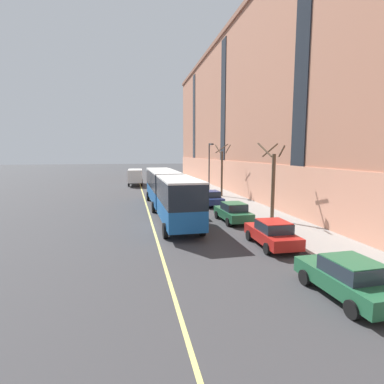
# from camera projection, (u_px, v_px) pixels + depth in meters

# --- Properties ---
(ground_plane) EXTENTS (260.00, 260.00, 0.00)m
(ground_plane) POSITION_uv_depth(u_px,v_px,m) (166.00, 224.00, 23.09)
(ground_plane) COLOR #38383A
(sidewalk) EXTENTS (4.28, 160.00, 0.15)m
(sidewalk) POSITION_uv_depth(u_px,v_px,m) (257.00, 212.00, 27.74)
(sidewalk) COLOR gray
(sidewalk) RESTS_ON ground
(apartment_facade) EXTENTS (15.20, 110.00, 23.25)m
(apartment_facade) POSITION_uv_depth(u_px,v_px,m) (367.00, 79.00, 24.93)
(apartment_facade) COLOR #B2755B
(apartment_facade) RESTS_ON ground
(city_bus) EXTENTS (2.99, 19.14, 3.71)m
(city_bus) POSITION_uv_depth(u_px,v_px,m) (167.00, 190.00, 27.07)
(city_bus) COLOR #19569E
(city_bus) RESTS_ON ground
(parked_car_navy_0) EXTENTS (2.05, 4.42, 1.56)m
(parked_car_navy_0) POSITION_uv_depth(u_px,v_px,m) (210.00, 198.00, 31.30)
(parked_car_navy_0) COLOR navy
(parked_car_navy_0) RESTS_ON ground
(parked_car_green_1) EXTENTS (2.11, 4.33, 1.56)m
(parked_car_green_1) POSITION_uv_depth(u_px,v_px,m) (348.00, 278.00, 11.30)
(parked_car_green_1) COLOR #23603D
(parked_car_green_1) RESTS_ON ground
(parked_car_champagne_2) EXTENTS (1.93, 4.29, 1.56)m
(parked_car_champagne_2) POSITION_uv_depth(u_px,v_px,m) (193.00, 188.00, 40.10)
(parked_car_champagne_2) COLOR #BCAD89
(parked_car_champagne_2) RESTS_ON ground
(parked_car_green_3) EXTENTS (2.12, 4.41, 1.56)m
(parked_car_green_3) POSITION_uv_depth(u_px,v_px,m) (233.00, 212.00, 23.86)
(parked_car_green_3) COLOR #23603D
(parked_car_green_3) RESTS_ON ground
(parked_car_red_4) EXTENTS (2.04, 4.37, 1.56)m
(parked_car_red_4) POSITION_uv_depth(u_px,v_px,m) (272.00, 233.00, 17.56)
(parked_car_red_4) COLOR #B21E19
(parked_car_red_4) RESTS_ON ground
(parked_car_white_5) EXTENTS (2.09, 4.66, 1.56)m
(parked_car_white_5) POSITION_uv_depth(u_px,v_px,m) (177.00, 179.00, 54.22)
(parked_car_white_5) COLOR silver
(parked_car_white_5) RESTS_ON ground
(parked_car_silver_7) EXTENTS (2.06, 4.25, 1.56)m
(parked_car_silver_7) POSITION_uv_depth(u_px,v_px,m) (181.00, 182.00, 48.22)
(parked_car_silver_7) COLOR #B7B7BC
(parked_car_silver_7) RESTS_ON ground
(box_truck) EXTENTS (2.58, 7.47, 2.74)m
(box_truck) POSITION_uv_depth(u_px,v_px,m) (135.00, 176.00, 50.41)
(box_truck) COLOR silver
(box_truck) RESTS_ON ground
(street_tree_mid_block) EXTENTS (1.86, 1.84, 6.13)m
(street_tree_mid_block) POSITION_uv_depth(u_px,v_px,m) (273.00, 181.00, 23.53)
(street_tree_mid_block) COLOR brown
(street_tree_mid_block) RESTS_ON sidewalk
(street_tree_far_uptown) EXTENTS (1.75, 1.76, 6.45)m
(street_tree_far_uptown) POSITION_uv_depth(u_px,v_px,m) (222.00, 170.00, 36.77)
(street_tree_far_uptown) COLOR brown
(street_tree_far_uptown) RESTS_ON sidewalk
(street_lamp) EXTENTS (0.36, 1.48, 6.53)m
(street_lamp) POSITION_uv_depth(u_px,v_px,m) (210.00, 163.00, 37.97)
(street_lamp) COLOR #2D2D30
(street_lamp) RESTS_ON sidewalk
(fire_hydrant) EXTENTS (0.42, 0.24, 0.72)m
(fire_hydrant) POSITION_uv_depth(u_px,v_px,m) (239.00, 207.00, 27.72)
(fire_hydrant) COLOR red
(fire_hydrant) RESTS_ON sidewalk
(lane_centerline) EXTENTS (0.16, 140.00, 0.01)m
(lane_centerline) POSITION_uv_depth(u_px,v_px,m) (150.00, 217.00, 25.79)
(lane_centerline) COLOR #E0D66B
(lane_centerline) RESTS_ON ground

